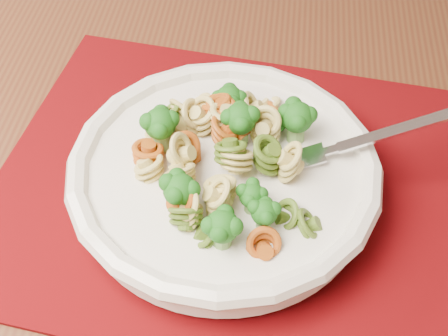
{
  "coord_description": "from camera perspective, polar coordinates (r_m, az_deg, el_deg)",
  "views": [
    {
      "loc": [
        0.73,
        -0.32,
        1.16
      ],
      "look_at": [
        0.72,
        0.03,
        0.75
      ],
      "focal_mm": 50.0,
      "sensor_mm": 36.0,
      "label": 1
    }
  ],
  "objects": [
    {
      "name": "pasta_broccoli_heap",
      "position": [
        0.54,
        -0.0,
        0.42
      ],
      "size": [
        0.23,
        0.23,
        0.06
      ],
      "primitive_type": null,
      "color": "tan",
      "rests_on": "pasta_bowl"
    },
    {
      "name": "placemat",
      "position": [
        0.58,
        2.05,
        -1.78
      ],
      "size": [
        0.52,
        0.44,
        0.0
      ],
      "primitive_type": "cube",
      "rotation": [
        0.0,
        0.0,
        -0.2
      ],
      "color": "#510306",
      "rests_on": "dining_table"
    },
    {
      "name": "pasta_bowl",
      "position": [
        0.55,
        -0.0,
        -0.63
      ],
      "size": [
        0.27,
        0.27,
        0.05
      ],
      "color": "white",
      "rests_on": "placemat"
    },
    {
      "name": "dining_table",
      "position": [
        0.74,
        -0.53,
        2.44
      ],
      "size": [
        1.6,
        1.09,
        0.71
      ],
      "rotation": [
        0.0,
        0.0,
        -0.07
      ],
      "color": "#512C16",
      "rests_on": "ground"
    },
    {
      "name": "fork",
      "position": [
        0.55,
        7.88,
        1.06
      ],
      "size": [
        0.18,
        0.05,
        0.08
      ],
      "primitive_type": null,
      "rotation": [
        0.0,
        -0.35,
        0.13
      ],
      "color": "silver",
      "rests_on": "pasta_bowl"
    }
  ]
}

